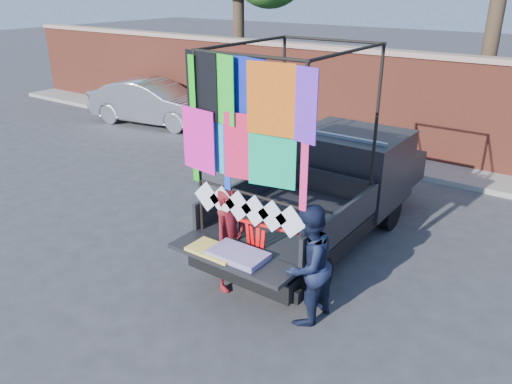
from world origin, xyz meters
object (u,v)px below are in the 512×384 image
Objects in this scene: man at (307,265)px; woman at (230,239)px; sedan at (154,102)px; pickup_truck at (336,185)px.

woman is at bearing -87.21° from man.
sedan is 2.67× the size of woman.
man is at bearing -133.13° from sedan.
pickup_truck reaches higher than man.
pickup_truck is 2.55m from woman.
pickup_truck is 1.28× the size of sedan.
sedan is at bearing 53.75° from woman.
sedan is at bearing -119.24° from man.
pickup_truck reaches higher than woman.
sedan is 9.55m from woman.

